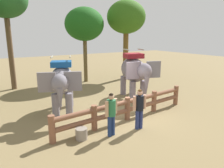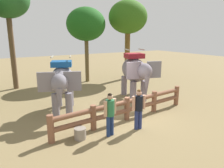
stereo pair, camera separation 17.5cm
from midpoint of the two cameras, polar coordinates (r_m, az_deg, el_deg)
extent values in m
plane|color=olive|center=(10.02, 3.71, -9.05)|extent=(60.00, 60.00, 0.00)
cylinder|color=brown|center=(7.97, -15.52, -11.56)|extent=(0.24, 0.24, 1.05)
cylinder|color=brown|center=(8.67, -4.44, -8.98)|extent=(0.24, 0.24, 1.05)
cylinder|color=brown|center=(9.65, 4.56, -6.61)|extent=(0.24, 0.24, 1.05)
cylinder|color=brown|center=(10.84, 11.69, -4.60)|extent=(0.24, 0.24, 1.05)
cylinder|color=brown|center=(12.16, 17.31, -2.96)|extent=(0.24, 0.24, 1.05)
cylinder|color=brown|center=(9.68, 4.55, -7.03)|extent=(7.06, 0.86, 0.20)
cylinder|color=brown|center=(9.55, 4.60, -4.78)|extent=(7.06, 0.86, 0.20)
cylinder|color=slate|center=(10.24, -10.96, -5.43)|extent=(0.34, 0.34, 1.12)
cylinder|color=slate|center=(10.28, -14.41, -5.53)|extent=(0.34, 0.34, 1.12)
cylinder|color=slate|center=(11.68, -10.68, -3.05)|extent=(0.34, 0.34, 1.12)
cylinder|color=slate|center=(11.72, -13.70, -3.15)|extent=(0.34, 0.34, 1.12)
ellipsoid|color=slate|center=(10.71, -12.71, 1.17)|extent=(2.00, 2.76, 1.31)
ellipsoid|color=slate|center=(9.22, -13.37, 0.22)|extent=(0.98, 1.05, 0.80)
cube|color=slate|center=(9.28, -9.99, 0.76)|extent=(0.73, 0.39, 0.84)
cube|color=slate|center=(9.37, -16.66, 0.53)|extent=(0.73, 0.39, 0.84)
cone|color=slate|center=(9.10, -13.30, -4.13)|extent=(0.30, 0.30, 1.03)
cone|color=beige|center=(9.06, -12.47, -1.47)|extent=(0.35, 0.22, 0.14)
cone|color=beige|center=(9.08, -14.32, -1.53)|extent=(0.35, 0.22, 0.14)
cube|color=#154B88|center=(10.58, -12.92, 5.33)|extent=(1.20, 1.14, 0.26)
cylinder|color=#A59E8C|center=(10.51, -10.67, 7.24)|extent=(0.35, 0.73, 0.07)
cylinder|color=#A59E8C|center=(10.58, -15.35, 7.03)|extent=(0.35, 0.73, 0.07)
cylinder|color=slate|center=(12.40, 8.90, -1.85)|extent=(0.36, 0.36, 1.20)
cylinder|color=slate|center=(12.15, 6.07, -2.08)|extent=(0.36, 0.36, 1.20)
cylinder|color=slate|center=(13.84, 6.21, -0.17)|extent=(0.36, 0.36, 1.20)
cylinder|color=slate|center=(13.62, 3.63, -0.34)|extent=(0.36, 0.36, 1.20)
ellipsoid|color=slate|center=(12.76, 6.27, 3.82)|extent=(1.88, 2.91, 1.39)
ellipsoid|color=slate|center=(11.29, 9.22, 3.37)|extent=(0.98, 1.07, 0.85)
cube|color=slate|center=(11.63, 11.62, 3.81)|extent=(0.80, 0.33, 0.90)
cube|color=gray|center=(11.16, 6.27, 3.61)|extent=(0.80, 0.33, 0.90)
cone|color=slate|center=(11.14, 9.75, -0.36)|extent=(0.32, 0.32, 1.10)
cube|color=maroon|center=(12.65, 6.36, 7.56)|extent=(1.22, 1.14, 0.28)
cylinder|color=#A59E8C|center=(12.79, 8.34, 9.18)|extent=(0.29, 0.80, 0.07)
cylinder|color=#A59E8C|center=(12.46, 4.42, 9.17)|extent=(0.29, 0.80, 0.07)
cylinder|color=navy|center=(8.90, 8.12, -9.34)|extent=(0.15, 0.15, 0.80)
cylinder|color=navy|center=(8.82, 7.11, -9.53)|extent=(0.15, 0.15, 0.80)
cylinder|color=black|center=(8.61, 7.76, -5.09)|extent=(0.37, 0.37, 0.61)
cylinder|color=tan|center=(8.72, 9.08, -4.79)|extent=(0.13, 0.13, 0.58)
cylinder|color=tan|center=(8.50, 6.42, -5.20)|extent=(0.13, 0.13, 0.58)
sphere|color=tan|center=(8.49, 7.85, -2.41)|extent=(0.22, 0.22, 0.22)
sphere|color=#593819|center=(8.47, 7.86, -2.01)|extent=(0.17, 0.17, 0.17)
cylinder|color=navy|center=(8.30, 0.54, -10.92)|extent=(0.16, 0.16, 0.81)
cylinder|color=navy|center=(8.18, -0.36, -11.28)|extent=(0.16, 0.16, 0.81)
cylinder|color=#266C42|center=(7.97, 0.09, -6.42)|extent=(0.40, 0.40, 0.62)
cylinder|color=tan|center=(8.12, 1.26, -5.92)|extent=(0.13, 0.13, 0.59)
cylinder|color=tan|center=(7.81, -1.12, -6.72)|extent=(0.13, 0.13, 0.59)
sphere|color=tan|center=(7.84, 0.09, -3.51)|extent=(0.22, 0.22, 0.22)
sphere|color=black|center=(7.82, 0.09, -3.08)|extent=(0.17, 0.17, 0.17)
cylinder|color=brown|center=(18.36, 4.40, 8.08)|extent=(0.44, 0.44, 4.27)
ellipsoid|color=#2F5E16|center=(18.33, 4.57, 17.50)|extent=(3.18, 3.18, 2.70)
cylinder|color=brown|center=(17.25, -6.46, 6.74)|extent=(0.31, 0.31, 3.70)
ellipsoid|color=#1A5416|center=(17.16, -6.70, 15.67)|extent=(3.02, 3.02, 2.57)
cylinder|color=brown|center=(16.22, -24.87, 7.88)|extent=(0.35, 0.35, 5.22)
cylinder|color=gray|center=(8.16, -7.94, -12.98)|extent=(0.44, 0.44, 0.43)
camera|label=1|loc=(0.09, -89.52, 0.11)|focal=34.08mm
camera|label=2|loc=(0.09, 90.48, -0.11)|focal=34.08mm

